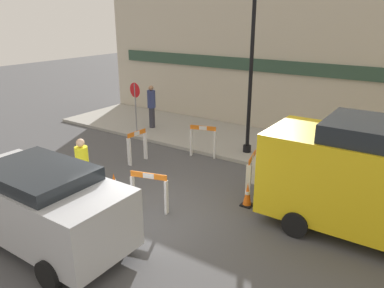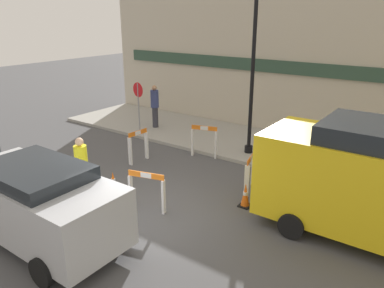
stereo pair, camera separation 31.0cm
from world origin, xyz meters
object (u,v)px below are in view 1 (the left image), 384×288
streetlamp_post (252,47)px  stop_sign (135,99)px  person_worker (83,168)px  parked_car_1 (42,202)px  person_pedestrian (152,105)px

streetlamp_post → stop_sign: streetlamp_post is taller
stop_sign → person_worker: bearing=127.3°
streetlamp_post → person_worker: streetlamp_post is taller
stop_sign → person_worker: size_ratio=1.16×
streetlamp_post → parked_car_1: streetlamp_post is taller
parked_car_1 → streetlamp_post: bearing=80.7°
stop_sign → parked_car_1: size_ratio=0.50×
person_worker → stop_sign: bearing=55.7°
streetlamp_post → parked_car_1: size_ratio=1.38×
streetlamp_post → stop_sign: bearing=-174.6°
stop_sign → person_pedestrian: stop_sign is taller
stop_sign → parked_car_1: stop_sign is taller
streetlamp_post → parked_car_1: bearing=-99.3°
stop_sign → person_pedestrian: size_ratio=1.13×
person_worker → parked_car_1: size_ratio=0.43×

